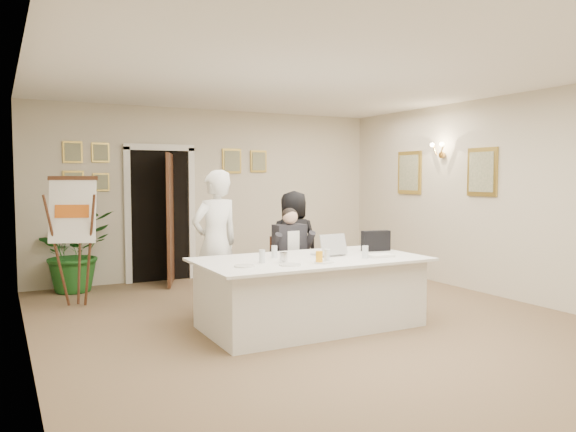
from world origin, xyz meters
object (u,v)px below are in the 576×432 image
Objects in this scene: flip_chart at (75,248)px; laptop at (328,243)px; paper_stack at (380,255)px; potted_palm at (74,251)px; conference_table at (310,292)px; laptop_bag at (376,241)px; standing_woman at (294,243)px; standing_man at (216,243)px; oj_glass at (319,257)px; seated_man at (291,257)px; steel_jug at (284,258)px.

flip_chart reaches higher than laptop.
potted_palm is at bearing 128.73° from paper_stack.
laptop_bag is (1.01, 0.16, 0.51)m from conference_table.
conference_table is 1.76m from standing_woman.
standing_man is at bearing 140.18° from paper_stack.
conference_table is 1.70× the size of standing_woman.
flip_chart is 4.64× the size of laptop_bag.
laptop is at bearing 50.22° from oj_glass.
seated_man reaches higher than conference_table.
laptop reaches higher than conference_table.
seated_man is 0.79× the size of flip_chart.
seated_man is 3.33m from potted_palm.
oj_glass is (-0.86, -0.11, 0.05)m from paper_stack.
laptop is at bearing 126.00° from standing_man.
potted_palm is 4.43m from laptop_bag.
laptop_bag is 1.25× the size of paper_stack.
conference_table is 8.89× the size of paper_stack.
flip_chart is 0.94× the size of standing_man.
standing_woman is 13.50× the size of steel_jug.
flip_chart reaches higher than laptop_bag.
oj_glass is at bearing -172.91° from paper_stack.
flip_chart is 3.83m from laptop_bag.
oj_glass is (0.64, -1.36, -0.04)m from standing_man.
laptop_bag reaches higher than steel_jug.
conference_table is at bearing -45.12° from flip_chart.
conference_table is 7.09× the size of laptop.
standing_man reaches higher than potted_palm.
standing_woman reaches higher than steel_jug.
laptop is at bearing -86.48° from seated_man.
paper_stack is at bearing -40.14° from flip_chart.
potted_palm reaches higher than conference_table.
seated_man reaches higher than oj_glass.
oj_glass is (2.10, -2.61, 0.07)m from flip_chart.
potted_palm is 3.33× the size of laptop_bag.
steel_jug is at bearing -157.92° from conference_table.
potted_palm is (-2.75, 1.68, -0.15)m from standing_woman.
laptop_bag is (3.12, -3.13, 0.31)m from potted_palm.
seated_man is 3.64× the size of laptop.
conference_table is 3.91m from potted_palm.
seated_man is 11.79× the size of steel_jug.
oj_glass is (-0.76, -1.99, 0.10)m from standing_woman.
laptop_bag is 3.23× the size of steel_jug.
conference_table is 19.43× the size of oj_glass.
laptop is 0.61m from paper_stack.
standing_man is 1.54m from standing_woman.
standing_woman reaches higher than potted_palm.
conference_table is 1.53× the size of flip_chart.
steel_jug is (1.79, -2.39, 0.06)m from flip_chart.
paper_stack is 0.87m from oj_glass.
flip_chart is at bearing -2.69° from standing_woman.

